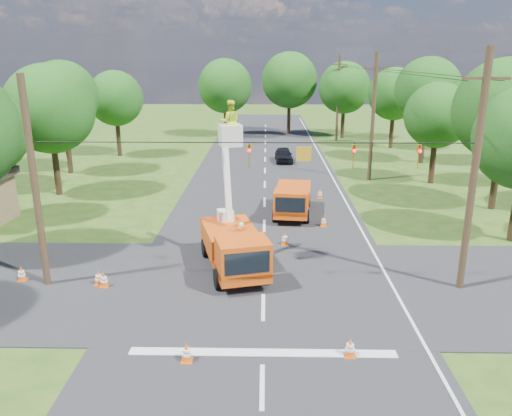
{
  "coord_description": "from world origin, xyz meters",
  "views": [
    {
      "loc": [
        0.07,
        -17.84,
        9.57
      ],
      "look_at": [
        -0.39,
        5.18,
        2.6
      ],
      "focal_mm": 35.0,
      "sensor_mm": 36.0,
      "label": 1
    }
  ],
  "objects_px": {
    "traffic_cone_0": "(187,352)",
    "tree_right_b": "(505,110)",
    "traffic_cone_6": "(22,274)",
    "traffic_cone_2": "(285,239)",
    "ground_worker": "(242,246)",
    "traffic_cone_1": "(350,347)",
    "pole_right_mid": "(373,116)",
    "pole_right_far": "(338,97)",
    "traffic_cone_5": "(99,278)",
    "second_truck": "(293,199)",
    "distant_car": "(284,155)",
    "traffic_cone_4": "(104,280)",
    "pole_right_near": "(474,173)",
    "bucket_truck": "(234,236)",
    "traffic_cone_7": "(320,194)",
    "tree_left_d": "(49,109)",
    "tree_far_b": "(290,80)",
    "tree_right_c": "(437,115)",
    "tree_far_c": "(344,88)",
    "tree_far_a": "(225,86)",
    "tree_left_e": "(63,96)",
    "tree_left_f": "(115,98)",
    "tree_right_e": "(394,94)",
    "pole_left": "(35,185)",
    "tree_right_d": "(428,90)",
    "traffic_cone_3": "(324,221)"
  },
  "relations": [
    {
      "from": "ground_worker",
      "to": "traffic_cone_7",
      "type": "distance_m",
      "value": 13.0
    },
    {
      "from": "distant_car",
      "to": "ground_worker",
      "type": "bearing_deg",
      "value": -98.5
    },
    {
      "from": "traffic_cone_4",
      "to": "pole_right_near",
      "type": "xyz_separation_m",
      "value": [
        15.41,
        0.24,
        4.75
      ]
    },
    {
      "from": "traffic_cone_3",
      "to": "tree_left_d",
      "type": "height_order",
      "value": "tree_left_d"
    },
    {
      "from": "traffic_cone_7",
      "to": "tree_far_b",
      "type": "xyz_separation_m",
      "value": [
        -0.92,
        30.79,
        6.45
      ]
    },
    {
      "from": "traffic_cone_6",
      "to": "traffic_cone_2",
      "type": "bearing_deg",
      "value": 21.6
    },
    {
      "from": "ground_worker",
      "to": "traffic_cone_0",
      "type": "xyz_separation_m",
      "value": [
        -1.42,
        -7.93,
        -0.66
      ]
    },
    {
      "from": "ground_worker",
      "to": "traffic_cone_7",
      "type": "xyz_separation_m",
      "value": [
        4.97,
        11.99,
        -0.66
      ]
    },
    {
      "from": "distant_car",
      "to": "tree_left_d",
      "type": "bearing_deg",
      "value": -146.17
    },
    {
      "from": "bucket_truck",
      "to": "traffic_cone_6",
      "type": "xyz_separation_m",
      "value": [
        -9.38,
        -1.35,
        -1.33
      ]
    },
    {
      "from": "traffic_cone_0",
      "to": "tree_right_c",
      "type": "height_order",
      "value": "tree_right_c"
    },
    {
      "from": "pole_right_near",
      "to": "tree_far_a",
      "type": "height_order",
      "value": "pole_right_near"
    },
    {
      "from": "traffic_cone_0",
      "to": "pole_right_far",
      "type": "relative_size",
      "value": 0.07
    },
    {
      "from": "traffic_cone_2",
      "to": "tree_right_c",
      "type": "distance_m",
      "value": 19.15
    },
    {
      "from": "traffic_cone_4",
      "to": "tree_left_f",
      "type": "xyz_separation_m",
      "value": [
        -7.89,
        30.24,
        5.33
      ]
    },
    {
      "from": "pole_right_mid",
      "to": "tree_far_b",
      "type": "bearing_deg",
      "value": 102.41
    },
    {
      "from": "traffic_cone_1",
      "to": "tree_left_f",
      "type": "bearing_deg",
      "value": 116.62
    },
    {
      "from": "bucket_truck",
      "to": "traffic_cone_6",
      "type": "relative_size",
      "value": 11.0
    },
    {
      "from": "tree_left_f",
      "to": "tree_right_d",
      "type": "bearing_deg",
      "value": -5.79
    },
    {
      "from": "distant_car",
      "to": "tree_right_c",
      "type": "bearing_deg",
      "value": -37.41
    },
    {
      "from": "pole_right_mid",
      "to": "tree_right_d",
      "type": "xyz_separation_m",
      "value": [
        6.3,
        7.0,
        1.57
      ]
    },
    {
      "from": "traffic_cone_7",
      "to": "tree_left_e",
      "type": "bearing_deg",
      "value": 159.38
    },
    {
      "from": "second_truck",
      "to": "traffic_cone_6",
      "type": "height_order",
      "value": "second_truck"
    },
    {
      "from": "traffic_cone_4",
      "to": "tree_far_b",
      "type": "bearing_deg",
      "value": 77.65
    },
    {
      "from": "traffic_cone_0",
      "to": "tree_right_b",
      "type": "height_order",
      "value": "tree_right_b"
    },
    {
      "from": "second_truck",
      "to": "pole_right_near",
      "type": "xyz_separation_m",
      "value": [
        6.74,
        -10.27,
        4.04
      ]
    },
    {
      "from": "bucket_truck",
      "to": "traffic_cone_7",
      "type": "height_order",
      "value": "bucket_truck"
    },
    {
      "from": "pole_right_mid",
      "to": "tree_right_b",
      "type": "relative_size",
      "value": 1.04
    },
    {
      "from": "tree_right_b",
      "to": "traffic_cone_2",
      "type": "bearing_deg",
      "value": -153.24
    },
    {
      "from": "second_truck",
      "to": "tree_left_d",
      "type": "distance_m",
      "value": 18.14
    },
    {
      "from": "tree_far_c",
      "to": "distant_car",
      "type": "bearing_deg",
      "value": -117.44
    },
    {
      "from": "ground_worker",
      "to": "traffic_cone_5",
      "type": "bearing_deg",
      "value": 160.46
    },
    {
      "from": "tree_right_e",
      "to": "second_truck",
      "type": "bearing_deg",
      "value": -115.96
    },
    {
      "from": "tree_right_c",
      "to": "tree_far_c",
      "type": "xyz_separation_m",
      "value": [
        -3.7,
        23.0,
        0.75
      ]
    },
    {
      "from": "traffic_cone_5",
      "to": "tree_right_e",
      "type": "xyz_separation_m",
      "value": [
        21.0,
        35.06,
        5.45
      ]
    },
    {
      "from": "pole_right_far",
      "to": "traffic_cone_6",
      "type": "bearing_deg",
      "value": -115.88
    },
    {
      "from": "traffic_cone_1",
      "to": "traffic_cone_6",
      "type": "relative_size",
      "value": 1.0
    },
    {
      "from": "pole_left",
      "to": "tree_left_d",
      "type": "relative_size",
      "value": 0.97
    },
    {
      "from": "tree_far_a",
      "to": "traffic_cone_2",
      "type": "bearing_deg",
      "value": -80.87
    },
    {
      "from": "tree_right_b",
      "to": "tree_far_a",
      "type": "height_order",
      "value": "tree_right_b"
    },
    {
      "from": "tree_left_e",
      "to": "tree_right_e",
      "type": "height_order",
      "value": "tree_left_e"
    },
    {
      "from": "traffic_cone_0",
      "to": "pole_left",
      "type": "relative_size",
      "value": 0.08
    },
    {
      "from": "tree_far_a",
      "to": "tree_far_c",
      "type": "height_order",
      "value": "tree_far_a"
    },
    {
      "from": "second_truck",
      "to": "traffic_cone_0",
      "type": "height_order",
      "value": "second_truck"
    },
    {
      "from": "traffic_cone_4",
      "to": "tree_right_b",
      "type": "xyz_separation_m",
      "value": [
        21.91,
        12.24,
        6.08
      ]
    },
    {
      "from": "traffic_cone_1",
      "to": "pole_right_mid",
      "type": "bearing_deg",
      "value": 77.53
    },
    {
      "from": "traffic_cone_0",
      "to": "bucket_truck",
      "type": "bearing_deg",
      "value": 81.57
    },
    {
      "from": "pole_left",
      "to": "tree_far_a",
      "type": "xyz_separation_m",
      "value": [
        4.5,
        43.0,
        1.69
      ]
    },
    {
      "from": "traffic_cone_1",
      "to": "tree_left_d",
      "type": "bearing_deg",
      "value": 131.39
    },
    {
      "from": "ground_worker",
      "to": "traffic_cone_5",
      "type": "height_order",
      "value": "ground_worker"
    }
  ]
}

